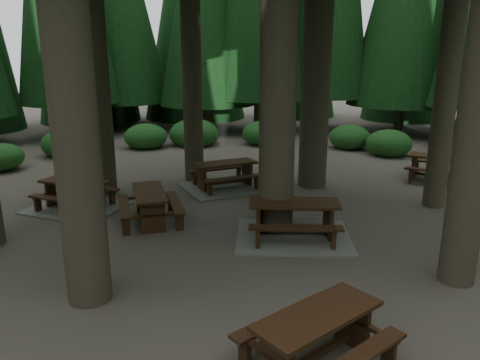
{
  "coord_description": "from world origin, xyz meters",
  "views": [
    {
      "loc": [
        -0.33,
        -10.52,
        4.23
      ],
      "look_at": [
        -0.04,
        0.86,
        1.1
      ],
      "focal_mm": 35.0,
      "sensor_mm": 36.0,
      "label": 1
    }
  ],
  "objects_px": {
    "picnic_table_a": "(294,225)",
    "picnic_table_c": "(225,179)",
    "picnic_table_b": "(150,202)",
    "picnic_table_f": "(76,199)",
    "picnic_table_e": "(318,331)",
    "picnic_table_d": "(440,165)"
  },
  "relations": [
    {
      "from": "picnic_table_a",
      "to": "picnic_table_f",
      "type": "height_order",
      "value": "picnic_table_a"
    },
    {
      "from": "picnic_table_e",
      "to": "picnic_table_d",
      "type": "bearing_deg",
      "value": 20.34
    },
    {
      "from": "picnic_table_c",
      "to": "picnic_table_d",
      "type": "bearing_deg",
      "value": -18.83
    },
    {
      "from": "picnic_table_a",
      "to": "picnic_table_b",
      "type": "bearing_deg",
      "value": 165.86
    },
    {
      "from": "picnic_table_b",
      "to": "picnic_table_f",
      "type": "distance_m",
      "value": 2.5
    },
    {
      "from": "picnic_table_c",
      "to": "picnic_table_f",
      "type": "distance_m",
      "value": 4.57
    },
    {
      "from": "picnic_table_c",
      "to": "picnic_table_f",
      "type": "relative_size",
      "value": 1.05
    },
    {
      "from": "picnic_table_d",
      "to": "picnic_table_a",
      "type": "bearing_deg",
      "value": -108.76
    },
    {
      "from": "picnic_table_f",
      "to": "picnic_table_d",
      "type": "bearing_deg",
      "value": 36.19
    },
    {
      "from": "picnic_table_a",
      "to": "picnic_table_b",
      "type": "xyz_separation_m",
      "value": [
        -3.52,
        1.15,
        0.23
      ]
    },
    {
      "from": "picnic_table_f",
      "to": "picnic_table_b",
      "type": "bearing_deg",
      "value": -2.67
    },
    {
      "from": "picnic_table_c",
      "to": "picnic_table_a",
      "type": "bearing_deg",
      "value": -92.69
    },
    {
      "from": "picnic_table_c",
      "to": "picnic_table_e",
      "type": "bearing_deg",
      "value": -105.43
    },
    {
      "from": "picnic_table_a",
      "to": "picnic_table_d",
      "type": "relative_size",
      "value": 1.09
    },
    {
      "from": "picnic_table_e",
      "to": "picnic_table_f",
      "type": "xyz_separation_m",
      "value": [
        -5.45,
        6.88,
        -0.27
      ]
    },
    {
      "from": "picnic_table_a",
      "to": "picnic_table_e",
      "type": "distance_m",
      "value": 4.66
    },
    {
      "from": "picnic_table_b",
      "to": "picnic_table_e",
      "type": "relative_size",
      "value": 0.91
    },
    {
      "from": "picnic_table_c",
      "to": "picnic_table_d",
      "type": "distance_m",
      "value": 7.23
    },
    {
      "from": "picnic_table_b",
      "to": "picnic_table_c",
      "type": "distance_m",
      "value": 3.59
    },
    {
      "from": "picnic_table_a",
      "to": "picnic_table_c",
      "type": "bearing_deg",
      "value": 115.18
    },
    {
      "from": "picnic_table_a",
      "to": "picnic_table_e",
      "type": "bearing_deg",
      "value": -89.84
    },
    {
      "from": "picnic_table_b",
      "to": "picnic_table_f",
      "type": "bearing_deg",
      "value": 49.74
    }
  ]
}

